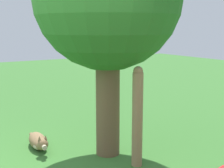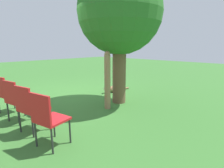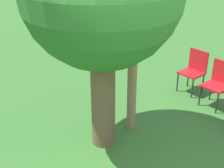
{
  "view_description": "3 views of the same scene",
  "coord_description": "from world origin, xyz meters",
  "px_view_note": "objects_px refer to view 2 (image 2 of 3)",
  "views": [
    {
      "loc": [
        3.67,
        -0.99,
        1.97
      ],
      "look_at": [
        -0.43,
        1.54,
        1.1
      ],
      "focal_mm": 50.0,
      "sensor_mm": 36.0,
      "label": 1
    },
    {
      "loc": [
        3.26,
        4.54,
        1.56
      ],
      "look_at": [
        -1.09,
        0.44,
        0.26
      ],
      "focal_mm": 28.0,
      "sensor_mm": 36.0,
      "label": 2
    },
    {
      "loc": [
        -2.19,
        -2.29,
        3.08
      ],
      "look_at": [
        -0.24,
        1.34,
        1.04
      ],
      "focal_mm": 50.0,
      "sensor_mm": 36.0,
      "label": 3
    }
  ],
  "objects_px": {
    "oak_tree": "(120,13)",
    "fence_post": "(107,80)",
    "red_chair_2": "(29,106)",
    "dog": "(115,88)",
    "red_chair_1": "(16,98)",
    "tennis_ball": "(30,100)",
    "red_chair_3": "(47,117)",
    "red_chair_0": "(6,92)"
  },
  "relations": [
    {
      "from": "oak_tree",
      "to": "fence_post",
      "type": "xyz_separation_m",
      "value": [
        0.59,
        0.13,
        -1.66
      ]
    },
    {
      "from": "oak_tree",
      "to": "red_chair_2",
      "type": "relative_size",
      "value": 3.95
    },
    {
      "from": "dog",
      "to": "red_chair_1",
      "type": "distance_m",
      "value": 3.27
    },
    {
      "from": "dog",
      "to": "tennis_ball",
      "type": "bearing_deg",
      "value": -15.57
    },
    {
      "from": "red_chair_3",
      "to": "red_chair_1",
      "type": "bearing_deg",
      "value": 77.79
    },
    {
      "from": "dog",
      "to": "red_chair_0",
      "type": "distance_m",
      "value": 3.29
    },
    {
      "from": "red_chair_3",
      "to": "oak_tree",
      "type": "bearing_deg",
      "value": 4.19
    },
    {
      "from": "red_chair_0",
      "to": "tennis_ball",
      "type": "bearing_deg",
      "value": 25.16
    },
    {
      "from": "dog",
      "to": "fence_post",
      "type": "xyz_separation_m",
      "value": [
        1.37,
        1.0,
        0.61
      ]
    },
    {
      "from": "oak_tree",
      "to": "red_chair_1",
      "type": "height_order",
      "value": "oak_tree"
    },
    {
      "from": "oak_tree",
      "to": "red_chair_3",
      "type": "distance_m",
      "value": 3.18
    },
    {
      "from": "fence_post",
      "to": "red_chair_2",
      "type": "distance_m",
      "value": 1.89
    },
    {
      "from": "oak_tree",
      "to": "red_chair_2",
      "type": "xyz_separation_m",
      "value": [
        2.46,
        0.02,
        -1.88
      ]
    },
    {
      "from": "dog",
      "to": "tennis_ball",
      "type": "relative_size",
      "value": 16.68
    },
    {
      "from": "red_chair_3",
      "to": "red_chair_0",
      "type": "bearing_deg",
      "value": 77.79
    },
    {
      "from": "dog",
      "to": "red_chair_3",
      "type": "bearing_deg",
      "value": 32.54
    },
    {
      "from": "dog",
      "to": "tennis_ball",
      "type": "xyz_separation_m",
      "value": [
        2.5,
        -1.02,
        -0.08
      ]
    },
    {
      "from": "fence_post",
      "to": "tennis_ball",
      "type": "relative_size",
      "value": 21.31
    },
    {
      "from": "oak_tree",
      "to": "red_chair_3",
      "type": "xyz_separation_m",
      "value": [
        2.47,
        0.7,
        -1.88
      ]
    },
    {
      "from": "red_chair_0",
      "to": "fence_post",
      "type": "bearing_deg",
      "value": -50.18
    },
    {
      "from": "oak_tree",
      "to": "fence_post",
      "type": "distance_m",
      "value": 1.77
    },
    {
      "from": "red_chair_3",
      "to": "tennis_ball",
      "type": "bearing_deg",
      "value": 62.19
    },
    {
      "from": "dog",
      "to": "red_chair_0",
      "type": "relative_size",
      "value": 1.27
    },
    {
      "from": "red_chair_0",
      "to": "oak_tree",
      "type": "bearing_deg",
      "value": -40.42
    },
    {
      "from": "fence_post",
      "to": "red_chair_3",
      "type": "distance_m",
      "value": 1.97
    },
    {
      "from": "fence_post",
      "to": "tennis_ball",
      "type": "distance_m",
      "value": 2.42
    },
    {
      "from": "oak_tree",
      "to": "red_chair_3",
      "type": "height_order",
      "value": "oak_tree"
    },
    {
      "from": "tennis_ball",
      "to": "oak_tree",
      "type": "bearing_deg",
      "value": 132.27
    },
    {
      "from": "red_chair_0",
      "to": "red_chair_3",
      "type": "height_order",
      "value": "same"
    },
    {
      "from": "red_chair_1",
      "to": "red_chair_3",
      "type": "relative_size",
      "value": 1.0
    },
    {
      "from": "red_chair_1",
      "to": "tennis_ball",
      "type": "height_order",
      "value": "red_chair_1"
    },
    {
      "from": "dog",
      "to": "red_chair_2",
      "type": "xyz_separation_m",
      "value": [
        3.24,
        0.89,
        0.39
      ]
    },
    {
      "from": "red_chair_1",
      "to": "red_chair_3",
      "type": "distance_m",
      "value": 1.36
    },
    {
      "from": "red_chair_0",
      "to": "red_chair_1",
      "type": "relative_size",
      "value": 1.0
    },
    {
      "from": "red_chair_0",
      "to": "tennis_ball",
      "type": "xyz_separation_m",
      "value": [
        -0.73,
        -0.55,
        -0.48
      ]
    },
    {
      "from": "red_chair_2",
      "to": "tennis_ball",
      "type": "relative_size",
      "value": 13.11
    },
    {
      "from": "red_chair_0",
      "to": "red_chair_3",
      "type": "distance_m",
      "value": 2.05
    },
    {
      "from": "red_chair_0",
      "to": "red_chair_1",
      "type": "xyz_separation_m",
      "value": [
        0.01,
        0.68,
        0.0
      ]
    },
    {
      "from": "oak_tree",
      "to": "red_chair_2",
      "type": "bearing_deg",
      "value": 0.49
    },
    {
      "from": "fence_post",
      "to": "red_chair_3",
      "type": "relative_size",
      "value": 1.63
    },
    {
      "from": "red_chair_2",
      "to": "red_chair_3",
      "type": "height_order",
      "value": "same"
    },
    {
      "from": "dog",
      "to": "fence_post",
      "type": "height_order",
      "value": "fence_post"
    }
  ]
}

